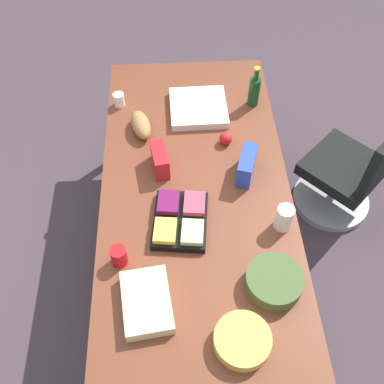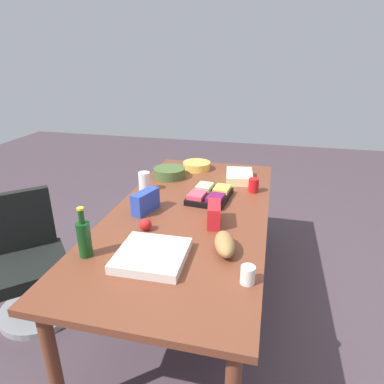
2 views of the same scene
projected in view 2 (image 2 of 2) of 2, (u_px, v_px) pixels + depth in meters
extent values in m
plane|color=#463840|center=(190.00, 299.00, 2.63)|extent=(10.00, 10.00, 0.00)
cube|color=brown|center=(190.00, 213.00, 2.35)|extent=(2.26, 1.06, 0.04)
cylinder|color=brown|center=(173.00, 199.00, 3.52)|extent=(0.07, 0.07, 0.72)
cylinder|color=brown|center=(53.00, 364.00, 1.66)|extent=(0.07, 0.07, 0.72)
cylinder|color=brown|center=(258.00, 207.00, 3.33)|extent=(0.07, 0.07, 0.72)
cylinder|color=gray|center=(40.00, 309.00, 2.49)|extent=(0.56, 0.56, 0.05)
cylinder|color=gray|center=(35.00, 287.00, 2.42)|extent=(0.06, 0.06, 0.35)
cube|color=black|center=(31.00, 267.00, 2.35)|extent=(0.68, 0.68, 0.09)
cube|color=black|center=(21.00, 220.00, 2.43)|extent=(0.34, 0.36, 0.44)
sphere|color=red|center=(145.00, 225.00, 2.07)|extent=(0.09, 0.09, 0.08)
cube|color=silver|center=(152.00, 255.00, 1.78)|extent=(0.37, 0.37, 0.05)
cube|color=black|center=(210.00, 196.00, 2.53)|extent=(0.39, 0.32, 0.04)
cube|color=#AFD28C|center=(205.00, 187.00, 2.61)|extent=(0.16, 0.13, 0.03)
cube|color=#E94359|center=(197.00, 195.00, 2.46)|extent=(0.16, 0.13, 0.03)
cube|color=#F9DA49|center=(222.00, 189.00, 2.57)|extent=(0.16, 0.13, 0.03)
cube|color=#66164A|center=(215.00, 198.00, 2.41)|extent=(0.16, 0.13, 0.03)
cylinder|color=red|center=(254.00, 185.00, 2.64)|extent=(0.09, 0.09, 0.11)
cube|color=red|center=(214.00, 214.00, 2.13)|extent=(0.21, 0.11, 0.14)
cylinder|color=white|center=(248.00, 275.00, 1.59)|extent=(0.07, 0.07, 0.09)
cube|color=beige|center=(239.00, 176.00, 2.89)|extent=(0.34, 0.26, 0.07)
cylinder|color=#445B2C|center=(169.00, 173.00, 2.95)|extent=(0.31, 0.31, 0.08)
cylinder|color=white|center=(144.00, 181.00, 2.66)|extent=(0.11, 0.11, 0.15)
cylinder|color=gold|center=(197.00, 166.00, 3.16)|extent=(0.31, 0.31, 0.07)
cube|color=#2744B4|center=(145.00, 202.00, 2.30)|extent=(0.23, 0.14, 0.15)
cylinder|color=#123F18|center=(84.00, 240.00, 1.79)|extent=(0.08, 0.08, 0.20)
cylinder|color=#123F18|center=(81.00, 216.00, 1.74)|extent=(0.04, 0.04, 0.08)
cylinder|color=gold|center=(80.00, 209.00, 1.72)|extent=(0.04, 0.04, 0.01)
ellipsoid|color=olive|center=(225.00, 244.00, 1.84)|extent=(0.26, 0.17, 0.10)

